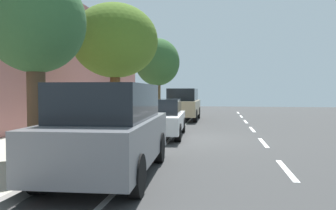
% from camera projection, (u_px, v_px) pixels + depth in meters
% --- Properties ---
extents(ground, '(55.18, 55.18, 0.00)m').
position_uv_depth(ground, '(180.00, 138.00, 13.13)').
color(ground, '#373737').
extents(sidewalk, '(4.26, 34.49, 0.17)m').
position_uv_depth(sidewalk, '(82.00, 134.00, 13.74)').
color(sidewalk, '#B0AE9F').
rests_on(sidewalk, ground).
extents(curb_edge, '(0.16, 34.49, 0.17)m').
position_uv_depth(curb_edge, '(134.00, 135.00, 13.40)').
color(curb_edge, gray).
rests_on(curb_edge, ground).
extents(lane_stripe_centre, '(0.14, 31.60, 0.01)m').
position_uv_depth(lane_stripe_centre, '(257.00, 135.00, 14.09)').
color(lane_stripe_centre, white).
rests_on(lane_stripe_centre, ground).
extents(lane_stripe_bike_edge, '(0.12, 34.49, 0.01)m').
position_uv_depth(lane_stripe_bike_edge, '(171.00, 138.00, 13.18)').
color(lane_stripe_bike_edge, white).
rests_on(lane_stripe_bike_edge, ground).
extents(building_facade, '(0.50, 34.49, 6.77)m').
position_uv_depth(building_facade, '(26.00, 54.00, 13.96)').
color(building_facade, '#A46663').
rests_on(building_facade, ground).
extents(parked_suv_tan_nearest, '(1.98, 4.71, 1.99)m').
position_uv_depth(parked_suv_tan_nearest, '(183.00, 104.00, 21.40)').
color(parked_suv_tan_nearest, tan).
rests_on(parked_suv_tan_nearest, ground).
extents(parked_sedan_white_second, '(2.01, 4.48, 1.52)m').
position_uv_depth(parked_sedan_white_second, '(161.00, 118.00, 13.70)').
color(parked_sedan_white_second, white).
rests_on(parked_sedan_white_second, ground).
extents(parked_suv_grey_mid, '(2.13, 4.78, 1.99)m').
position_uv_depth(parked_suv_grey_mid, '(110.00, 128.00, 7.34)').
color(parked_suv_grey_mid, slate).
rests_on(parked_suv_grey_mid, ground).
extents(bicycle_at_curb, '(1.54, 0.89, 0.76)m').
position_uv_depth(bicycle_at_curb, '(146.00, 128.00, 13.32)').
color(bicycle_at_curb, black).
rests_on(bicycle_at_curb, ground).
extents(cyclist_with_backpack, '(0.50, 0.58, 1.72)m').
position_uv_depth(cyclist_with_backpack, '(143.00, 110.00, 13.76)').
color(cyclist_with_backpack, '#C6B284').
rests_on(cyclist_with_backpack, ground).
extents(street_tree_near_cyclist, '(3.27, 3.27, 5.53)m').
position_uv_depth(street_tree_near_cyclist, '(157.00, 63.00, 24.82)').
color(street_tree_near_cyclist, brown).
rests_on(street_tree_near_cyclist, sidewalk).
extents(street_tree_mid_block, '(3.76, 3.76, 5.48)m').
position_uv_depth(street_tree_mid_block, '(115.00, 41.00, 14.77)').
color(street_tree_mid_block, brown).
rests_on(street_tree_mid_block, sidewalk).
extents(street_tree_far_end, '(2.49, 2.49, 4.68)m').
position_uv_depth(street_tree_far_end, '(35.00, 24.00, 8.39)').
color(street_tree_far_end, '#4F3A28').
rests_on(street_tree_far_end, sidewalk).
extents(fire_hydrant, '(0.22, 0.22, 0.84)m').
position_uv_depth(fire_hydrant, '(145.00, 115.00, 17.21)').
color(fire_hydrant, red).
rests_on(fire_hydrant, sidewalk).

